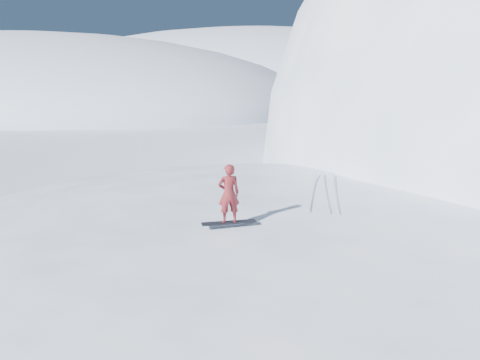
{
  "coord_description": "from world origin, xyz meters",
  "views": [
    {
      "loc": [
        2.52,
        -13.34,
        6.84
      ],
      "look_at": [
        -2.18,
        0.11,
        3.5
      ],
      "focal_mm": 35.0,
      "sensor_mm": 36.0,
      "label": 1
    }
  ],
  "objects": [
    {
      "name": "ground",
      "position": [
        0.0,
        0.0,
        0.0
      ],
      "size": [
        400.0,
        400.0,
        0.0
      ],
      "primitive_type": "plane",
      "color": "white",
      "rests_on": "ground"
    },
    {
      "name": "far_ridge_a",
      "position": [
        -70.0,
        60.0,
        0.0
      ],
      "size": [
        120.0,
        70.0,
        28.0
      ],
      "primitive_type": "ellipsoid",
      "color": "white",
      "rests_on": "ground"
    },
    {
      "name": "near_ridge",
      "position": [
        1.0,
        3.0,
        0.0
      ],
      "size": [
        36.0,
        28.0,
        4.8
      ],
      "primitive_type": "ellipsoid",
      "color": "white",
      "rests_on": "ground"
    },
    {
      "name": "far_ridge_c",
      "position": [
        -40.0,
        110.0,
        0.0
      ],
      "size": [
        140.0,
        90.0,
        36.0
      ],
      "primitive_type": "ellipsoid",
      "color": "white",
      "rests_on": "ground"
    },
    {
      "name": "snowboard",
      "position": [
        -2.18,
        -0.89,
        2.41
      ],
      "size": [
        1.57,
        1.12,
        0.03
      ],
      "primitive_type": "cube",
      "rotation": [
        0.0,
        0.0,
        0.54
      ],
      "color": "black",
      "rests_on": "near_ridge"
    },
    {
      "name": "board_tracks",
      "position": [
        -0.13,
        4.02,
        2.42
      ],
      "size": [
        1.83,
        5.95,
        0.04
      ],
      "color": "silver",
      "rests_on": "ground"
    },
    {
      "name": "wind_bumps",
      "position": [
        -0.56,
        2.12,
        0.0
      ],
      "size": [
        16.0,
        14.4,
        1.0
      ],
      "color": "white",
      "rests_on": "ground"
    },
    {
      "name": "snowboarder",
      "position": [
        -2.18,
        -0.89,
        3.31
      ],
      "size": [
        0.77,
        0.7,
        1.77
      ],
      "primitive_type": "imported",
      "rotation": [
        0.0,
        0.0,
        3.69
      ],
      "color": "maroon",
      "rests_on": "snowboard"
    }
  ]
}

